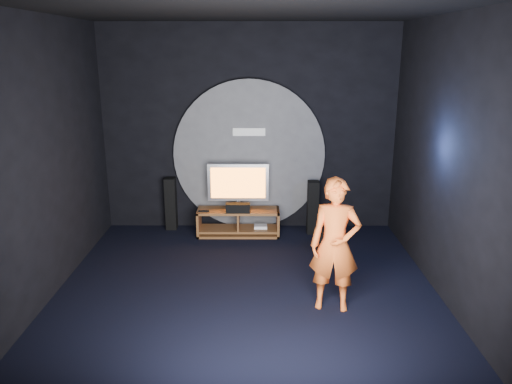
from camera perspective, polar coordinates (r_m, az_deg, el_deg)
floor at (r=6.73m, az=-1.08°, el=-11.14°), size 5.00×5.00×0.00m
back_wall at (r=8.59m, az=-0.79°, el=7.20°), size 5.00×0.04×3.50m
front_wall at (r=3.73m, az=-2.02°, el=-4.83°), size 5.00×0.04×3.50m
left_wall at (r=6.67m, az=-23.20°, el=3.29°), size 0.04×5.00×3.50m
right_wall at (r=6.57m, az=21.24°, el=3.31°), size 0.04×5.00×3.50m
ceiling at (r=6.00m, az=-1.27°, el=20.16°), size 5.00×5.00×0.01m
wall_disc_panel at (r=8.61m, az=-0.79°, el=4.19°), size 2.60×0.11×2.60m
media_console at (r=8.54m, az=-1.98°, el=-3.65°), size 1.39×0.45×0.45m
tv at (r=8.40m, az=-2.05°, el=0.87°), size 1.03×0.22×0.78m
center_speaker at (r=8.30m, az=-2.08°, el=-1.84°), size 0.40×0.15×0.15m
remote at (r=8.38m, az=-5.99°, el=-2.19°), size 0.18×0.05×0.02m
tower_speaker_left at (r=8.86m, az=-9.70°, el=-1.31°), size 0.18×0.21×0.92m
tower_speaker_right at (r=8.58m, az=6.51°, el=-1.76°), size 0.18×0.21×0.92m
subwoofer at (r=7.98m, az=8.14°, el=-5.51°), size 0.30×0.30×0.32m
player at (r=6.06m, az=9.01°, el=-6.00°), size 0.65×0.48×1.64m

